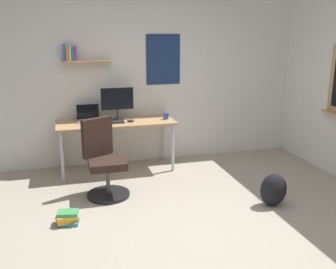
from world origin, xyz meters
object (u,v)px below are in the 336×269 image
desk (116,126)px  computer_mouse (131,121)px  book_stack_on_floor (67,218)px  monitor_primary (117,101)px  backpack (273,190)px  laptop (88,117)px  coffee_mug (166,116)px  office_chair (104,163)px  keyboard (111,122)px

desk → computer_mouse: 0.23m
computer_mouse → book_stack_on_floor: (-0.94, -1.43, -0.67)m
desk → monitor_primary: size_ratio=3.57×
backpack → monitor_primary: bearing=130.6°
laptop → monitor_primary: monitor_primary is taller
laptop → backpack: laptop is taller
coffee_mug → book_stack_on_floor: 2.21m
backpack → book_stack_on_floor: backpack is taller
laptop → book_stack_on_floor: bearing=-102.7°
desk → backpack: size_ratio=4.26×
monitor_primary → coffee_mug: (0.69, -0.13, -0.22)m
coffee_mug → monitor_primary: bearing=169.3°
desk → coffee_mug: coffee_mug is taller
monitor_primary → desk: bearing=-112.2°
desk → coffee_mug: bearing=-2.2°
monitor_primary → coffee_mug: 0.73m
office_chair → book_stack_on_floor: size_ratio=3.81×
laptop → computer_mouse: laptop is taller
desk → backpack: 2.34m
coffee_mug → laptop: bearing=170.8°
office_chair → computer_mouse: (0.47, 0.77, 0.33)m
desk → office_chair: bearing=-107.8°
keyboard → backpack: 2.36m
monitor_primary → computer_mouse: bearing=-49.1°
computer_mouse → monitor_primary: bearing=130.9°
desk → monitor_primary: (0.04, 0.10, 0.34)m
office_chair → backpack: 2.03m
laptop → coffee_mug: (1.10, -0.18, -0.01)m
office_chair → coffee_mug: bearing=39.4°
laptop → backpack: bearing=-43.3°
laptop → backpack: (1.94, -1.83, -0.58)m
backpack → book_stack_on_floor: size_ratio=1.56×
keyboard → backpack: size_ratio=0.95×
coffee_mug → book_stack_on_floor: bearing=-134.8°
keyboard → coffee_mug: bearing=3.5°
desk → computer_mouse: computer_mouse is taller
laptop → book_stack_on_floor: size_ratio=1.24×
desk → computer_mouse: (0.20, -0.08, 0.08)m
laptop → keyboard: (0.29, -0.23, -0.04)m
laptop → computer_mouse: 0.61m
office_chair → coffee_mug: size_ratio=10.33×
desk → book_stack_on_floor: (-0.75, -1.51, -0.59)m
office_chair → laptop: (-0.10, 1.00, 0.37)m
computer_mouse → book_stack_on_floor: 1.84m
office_chair → keyboard: office_chair is taller
desk → backpack: desk is taller
desk → keyboard: bearing=-136.5°
desk → coffee_mug: size_ratio=17.99×
computer_mouse → coffee_mug: 0.53m
laptop → book_stack_on_floor: laptop is taller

